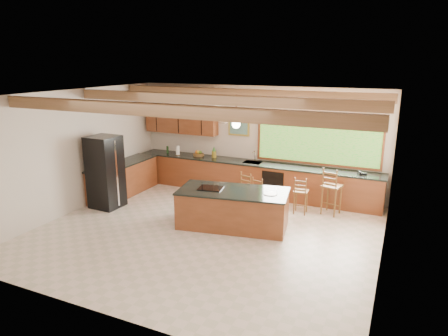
% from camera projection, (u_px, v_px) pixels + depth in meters
% --- Properties ---
extents(ground, '(7.20, 7.20, 0.00)m').
position_uv_depth(ground, '(206.00, 232.00, 8.80)').
color(ground, beige).
rests_on(ground, ground).
extents(room_shell, '(7.27, 6.54, 3.02)m').
position_uv_depth(room_shell, '(211.00, 128.00, 8.87)').
color(room_shell, beige).
rests_on(room_shell, ground).
extents(counter_run, '(7.12, 3.10, 1.25)m').
position_uv_depth(counter_run, '(220.00, 178.00, 11.22)').
color(counter_run, brown).
rests_on(counter_run, ground).
extents(island, '(2.61, 1.56, 0.87)m').
position_uv_depth(island, '(233.00, 208.00, 9.04)').
color(island, brown).
rests_on(island, ground).
extents(refrigerator, '(0.74, 0.72, 1.85)m').
position_uv_depth(refrigerator, '(105.00, 172.00, 10.13)').
color(refrigerator, black).
rests_on(refrigerator, ground).
extents(bar_stool_a, '(0.46, 0.46, 1.04)m').
position_uv_depth(bar_stool_a, '(249.00, 188.00, 9.83)').
color(bar_stool_a, brown).
rests_on(bar_stool_a, ground).
extents(bar_stool_b, '(0.40, 0.40, 0.94)m').
position_uv_depth(bar_stool_b, '(260.00, 192.00, 9.74)').
color(bar_stool_b, brown).
rests_on(bar_stool_b, ground).
extents(bar_stool_c, '(0.36, 0.36, 0.95)m').
position_uv_depth(bar_stool_c, '(301.00, 192.00, 9.72)').
color(bar_stool_c, brown).
rests_on(bar_stool_c, ground).
extents(bar_stool_d, '(0.51, 0.51, 1.19)m').
position_uv_depth(bar_stool_d, '(332.00, 187.00, 9.62)').
color(bar_stool_d, brown).
rests_on(bar_stool_d, ground).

